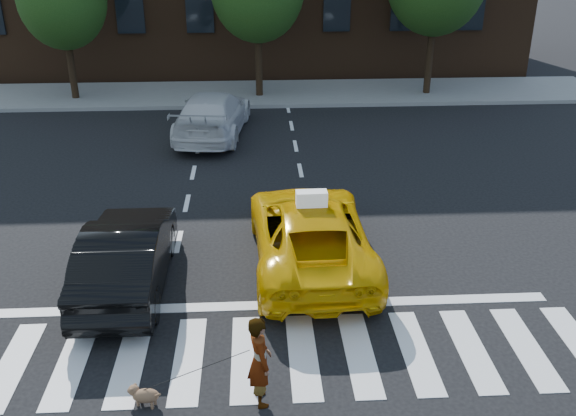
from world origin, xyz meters
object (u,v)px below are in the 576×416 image
Objects in this scene: black_sedan at (127,255)px; dog at (143,395)px; woman at (260,361)px; white_suv at (212,114)px; taxi at (310,233)px.

black_sedan is 3.71m from dog.
woman is at bearing 126.18° from black_sedan.
black_sedan is 0.85× the size of white_suv.
taxi is at bearing 75.10° from dog.
white_suv is 3.32× the size of woman.
black_sedan reaches higher than dog.
taxi is 3.40× the size of woman.
taxi is 9.33× the size of dog.
taxi is 5.31m from dog.
woman is (-1.16, -4.36, 0.04)m from taxi.
black_sedan is (-3.81, -0.76, -0.01)m from taxi.
white_suv reaches higher than dog.
taxi reaches higher than dog.
taxi is 4.52m from woman.
dog is at bearing 53.78° from taxi.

